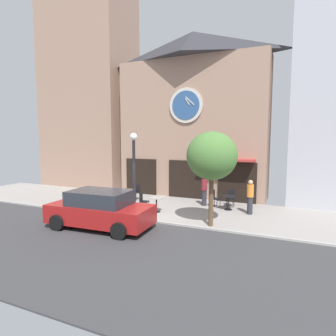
# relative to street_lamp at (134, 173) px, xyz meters

# --- Properties ---
(ground_plane) EXTENTS (27.66, 12.18, 0.13)m
(ground_plane) POSITION_rel_street_lamp_xyz_m (0.42, -1.57, -2.01)
(ground_plane) COLOR gray
(clock_building) EXTENTS (9.31, 3.38, 10.16)m
(clock_building) POSITION_rel_street_lamp_xyz_m (0.99, 5.57, 3.24)
(clock_building) COLOR #9E7A66
(clock_building) RESTS_ON ground_plane
(neighbor_building_left) EXTENTS (6.74, 4.03, 15.86)m
(neighbor_building_left) POSITION_rel_street_lamp_xyz_m (-7.79, 6.52, 5.94)
(neighbor_building_left) COLOR #9E7A66
(neighbor_building_left) RESTS_ON ground_plane
(street_lamp) EXTENTS (0.36, 0.36, 3.91)m
(street_lamp) POSITION_rel_street_lamp_xyz_m (0.00, 0.00, 0.00)
(street_lamp) COLOR black
(street_lamp) RESTS_ON ground_plane
(street_tree) EXTENTS (2.10, 1.89, 3.95)m
(street_tree) POSITION_rel_street_lamp_xyz_m (3.91, -0.37, 0.95)
(street_tree) COLOR brown
(street_tree) RESTS_ON ground_plane
(cafe_table_leftmost) EXTENTS (0.75, 0.75, 0.75)m
(cafe_table_leftmost) POSITION_rel_street_lamp_xyz_m (-1.60, 1.92, -1.44)
(cafe_table_leftmost) COLOR black
(cafe_table_leftmost) RESTS_ON ground_plane
(cafe_table_near_curb) EXTENTS (0.69, 0.69, 0.73)m
(cafe_table_near_curb) POSITION_rel_street_lamp_xyz_m (0.84, 0.72, -1.48)
(cafe_table_near_curb) COLOR black
(cafe_table_near_curb) RESTS_ON ground_plane
(cafe_table_rightmost) EXTENTS (0.73, 0.73, 0.73)m
(cafe_table_rightmost) POSITION_rel_street_lamp_xyz_m (4.01, 2.59, -1.46)
(cafe_table_rightmost) COLOR black
(cafe_table_rightmost) RESTS_ON ground_plane
(cafe_chair_facing_street) EXTENTS (0.49, 0.49, 0.90)m
(cafe_chair_facing_street) POSITION_rel_street_lamp_xyz_m (3.20, 2.92, -1.46)
(cafe_chair_facing_street) COLOR black
(cafe_chair_facing_street) RESTS_ON ground_plane
(cafe_chair_by_entrance) EXTENTS (0.45, 0.45, 0.90)m
(cafe_chair_by_entrance) POSITION_rel_street_lamp_xyz_m (0.04, 0.77, -1.46)
(cafe_chair_by_entrance) COLOR black
(cafe_chair_by_entrance) RESTS_ON ground_plane
(cafe_chair_mid_row) EXTENTS (0.44, 0.44, 0.90)m
(cafe_chair_mid_row) POSITION_rel_street_lamp_xyz_m (-1.49, 2.74, -1.46)
(cafe_chair_mid_row) COLOR black
(cafe_chair_mid_row) RESTS_ON ground_plane
(cafe_chair_left_end) EXTENTS (0.51, 0.51, 0.90)m
(cafe_chair_left_end) POSITION_rel_street_lamp_xyz_m (-1.79, 1.06, -1.46)
(cafe_chair_left_end) COLOR black
(cafe_chair_left_end) RESTS_ON ground_plane
(cafe_chair_curbside) EXTENTS (0.41, 0.41, 0.90)m
(cafe_chair_curbside) POSITION_rel_street_lamp_xyz_m (3.98, 3.38, -1.46)
(cafe_chair_curbside) COLOR black
(cafe_chair_curbside) RESTS_ON ground_plane
(pedestrian_maroon) EXTENTS (0.33, 0.33, 1.67)m
(pedestrian_maroon) POSITION_rel_street_lamp_xyz_m (2.62, 2.99, -1.12)
(pedestrian_maroon) COLOR #2D2D38
(pedestrian_maroon) RESTS_ON ground_plane
(pedestrian_orange) EXTENTS (0.37, 0.37, 1.67)m
(pedestrian_orange) POSITION_rel_street_lamp_xyz_m (5.15, 2.18, -1.12)
(pedestrian_orange) COLOR #2D2D38
(pedestrian_orange) RESTS_ON ground_plane
(parked_car_red) EXTENTS (4.38, 2.19, 1.55)m
(parked_car_red) POSITION_rel_street_lamp_xyz_m (-0.18, -2.45, -1.23)
(parked_car_red) COLOR maroon
(parked_car_red) RESTS_ON ground_plane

